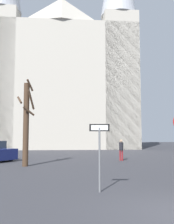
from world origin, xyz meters
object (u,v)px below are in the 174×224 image
cathedral (61,69)px  pedestrian_walking (121,148)px  bare_tree (26,122)px  one_way_arrow_sign (100,148)px

cathedral → pedestrian_walking: 21.86m
bare_tree → pedestrian_walking: size_ratio=3.43×
cathedral → bare_tree: cathedral is taller
cathedral → bare_tree: size_ratio=6.63×
cathedral → bare_tree: 23.10m
cathedral → one_way_arrow_sign: bearing=-86.8°
cathedral → one_way_arrow_sign: size_ratio=15.49×
cathedral → one_way_arrow_sign: 30.48m
cathedral → one_way_arrow_sign: cathedral is taller
cathedral → pedestrian_walking: size_ratio=22.70×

